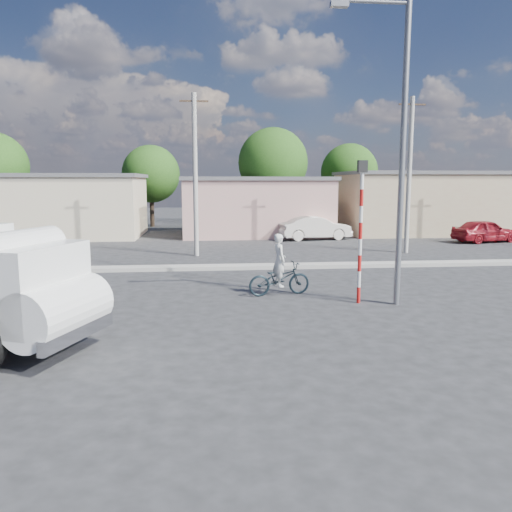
{
  "coord_description": "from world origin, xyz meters",
  "views": [
    {
      "loc": [
        -1.44,
        -13.22,
        3.74
      ],
      "look_at": [
        0.15,
        2.97,
        1.3
      ],
      "focal_mm": 35.0,
      "sensor_mm": 36.0,
      "label": 1
    }
  ],
  "objects": [
    {
      "name": "utility_poles",
      "position": [
        3.25,
        12.0,
        4.07
      ],
      "size": [
        35.4,
        0.24,
        8.0
      ],
      "color": "#99968E",
      "rests_on": "ground"
    },
    {
      "name": "car_red",
      "position": [
        15.69,
        16.03,
        0.71
      ],
      "size": [
        4.4,
        2.5,
        1.41
      ],
      "primitive_type": "imported",
      "rotation": [
        0.0,
        0.0,
        1.78
      ],
      "color": "maroon",
      "rests_on": "ground"
    },
    {
      "name": "traffic_pole",
      "position": [
        3.2,
        1.5,
        2.59
      ],
      "size": [
        0.28,
        0.18,
        4.36
      ],
      "color": "red",
      "rests_on": "ground"
    },
    {
      "name": "median",
      "position": [
        0.0,
        8.0,
        0.08
      ],
      "size": [
        40.0,
        0.8,
        0.16
      ],
      "primitive_type": "cube",
      "color": "#99968E",
      "rests_on": "ground"
    },
    {
      "name": "ground_plane",
      "position": [
        0.0,
        0.0,
        0.0
      ],
      "size": [
        120.0,
        120.0,
        0.0
      ],
      "primitive_type": "plane",
      "color": "#252528",
      "rests_on": "ground"
    },
    {
      "name": "bicycle",
      "position": [
        0.9,
        2.81,
        0.55
      ],
      "size": [
        2.19,
        1.1,
        1.1
      ],
      "primitive_type": "imported",
      "rotation": [
        0.0,
        0.0,
        1.76
      ],
      "color": "black",
      "rests_on": "ground"
    },
    {
      "name": "streetlight",
      "position": [
        4.14,
        1.2,
        4.96
      ],
      "size": [
        2.34,
        0.22,
        9.0
      ],
      "color": "slate",
      "rests_on": "ground"
    },
    {
      "name": "building_row",
      "position": [
        1.1,
        22.0,
        2.13
      ],
      "size": [
        37.8,
        7.3,
        4.44
      ],
      "color": "beige",
      "rests_on": "ground"
    },
    {
      "name": "car_cream",
      "position": [
        5.48,
        18.42,
        0.77
      ],
      "size": [
        4.86,
        2.37,
        1.54
      ],
      "primitive_type": "imported",
      "rotation": [
        0.0,
        0.0,
        1.74
      ],
      "color": "beige",
      "rests_on": "ground"
    },
    {
      "name": "cyclist",
      "position": [
        0.9,
        2.81,
        0.88
      ],
      "size": [
        0.53,
        0.7,
        1.75
      ],
      "primitive_type": "imported",
      "rotation": [
        0.0,
        0.0,
        1.76
      ],
      "color": "silver",
      "rests_on": "ground"
    },
    {
      "name": "tree_row",
      "position": [
        -2.27,
        28.62,
        4.83
      ],
      "size": [
        34.13,
        7.32,
        8.1
      ],
      "color": "#38281E",
      "rests_on": "ground"
    }
  ]
}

